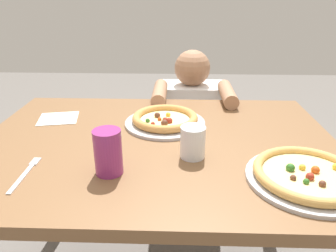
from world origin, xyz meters
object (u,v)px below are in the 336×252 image
(pizza_far, at_px, (165,120))
(drink_cup_colored, at_px, (108,152))
(water_cup_clear, at_px, (193,142))
(pizza_near, at_px, (307,175))
(diner_seated, at_px, (190,137))
(fork, at_px, (26,173))

(pizza_far, distance_m, drink_cup_colored, 0.41)
(drink_cup_colored, height_order, water_cup_clear, drink_cup_colored)
(pizza_near, xyz_separation_m, diner_seated, (-0.30, 0.94, -0.33))
(pizza_near, distance_m, diner_seated, 1.04)
(pizza_far, height_order, drink_cup_colored, drink_cup_colored)
(pizza_near, bearing_deg, fork, 179.06)
(fork, bearing_deg, pizza_far, 44.24)
(pizza_near, height_order, pizza_far, pizza_far)
(fork, distance_m, diner_seated, 1.12)
(pizza_near, height_order, fork, pizza_near)
(water_cup_clear, bearing_deg, pizza_near, -22.76)
(pizza_near, xyz_separation_m, pizza_far, (-0.43, 0.41, 0.00))
(water_cup_clear, distance_m, fork, 0.53)
(diner_seated, bearing_deg, pizza_far, -103.46)
(pizza_far, xyz_separation_m, fork, (-0.40, -0.39, -0.02))
(pizza_near, bearing_deg, pizza_far, 136.50)
(pizza_near, height_order, drink_cup_colored, drink_cup_colored)
(fork, bearing_deg, diner_seated, 60.18)
(water_cup_clear, bearing_deg, diner_seated, 88.21)
(drink_cup_colored, xyz_separation_m, fork, (-0.25, -0.01, -0.07))
(pizza_near, relative_size, diner_seated, 0.36)
(pizza_far, bearing_deg, pizza_near, -43.50)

